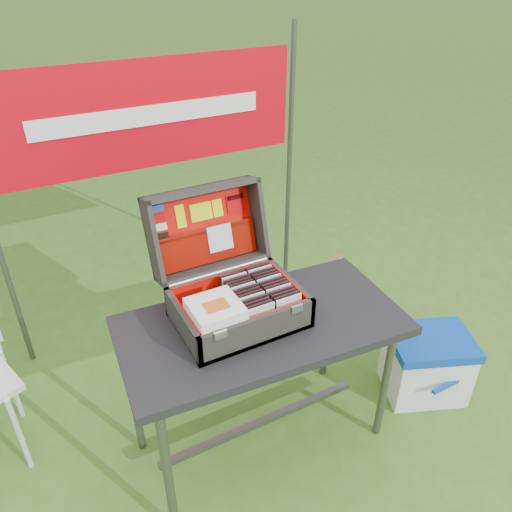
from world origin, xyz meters
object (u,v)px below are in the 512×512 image
suitcase (231,266)px  cooler (426,365)px  cardboard_box (329,299)px  table (261,385)px

suitcase → cooler: suitcase is taller
cooler → cardboard_box: 0.69m
cardboard_box → table: bearing=-171.4°
table → suitcase: 0.61m
cooler → cardboard_box: bearing=124.2°
suitcase → cooler: size_ratio=1.26×
table → suitcase: (-0.08, 0.11, 0.59)m
table → suitcase: size_ratio=2.24×
table → cardboard_box: size_ratio=2.75×
table → cardboard_box: bearing=40.2°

